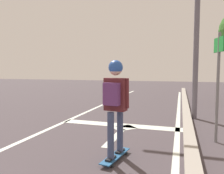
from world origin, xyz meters
TOP-DOWN VIEW (x-y plane):
  - lane_line_center at (0.18, 6.00)m, footprint 0.12×20.00m
  - lane_line_curbside at (3.34, 6.00)m, footprint 0.12×20.00m
  - stop_bar at (1.83, 6.28)m, footprint 3.31×0.40m
  - lane_arrow_stem at (2.00, 5.20)m, footprint 0.16×1.40m
  - lane_arrow_head at (2.00, 6.05)m, footprint 0.71×0.71m
  - curb_strip at (3.59, 6.00)m, footprint 0.24×24.00m
  - skateboard at (2.36, 4.03)m, footprint 0.31×0.85m
  - skater at (2.36, 4.01)m, footprint 0.44×0.61m
  - traffic_signal_mast at (2.95, 7.78)m, footprint 4.13×0.34m
  - street_sign_post at (4.12, 5.52)m, footprint 0.15×0.44m

SIDE VIEW (x-z plane):
  - lane_line_center at x=0.18m, z-range 0.00..0.01m
  - lane_line_curbside at x=3.34m, z-range 0.00..0.01m
  - stop_bar at x=1.83m, z-range 0.00..0.01m
  - lane_arrow_stem at x=2.00m, z-range 0.00..0.01m
  - lane_arrow_head at x=2.00m, z-range 0.00..0.01m
  - skateboard at x=2.36m, z-range 0.02..0.10m
  - curb_strip at x=3.59m, z-range 0.00..0.14m
  - skater at x=2.36m, z-range 0.28..1.88m
  - street_sign_post at x=4.12m, z-range 0.35..2.63m
  - traffic_signal_mast at x=2.95m, z-range 0.96..6.29m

